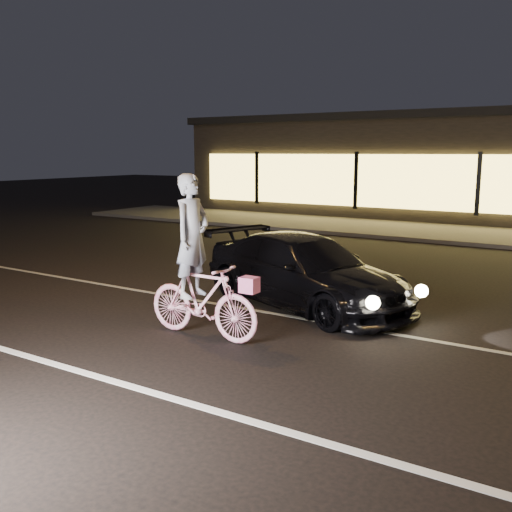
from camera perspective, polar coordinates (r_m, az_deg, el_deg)
The scene contains 7 objects.
ground at distance 7.68m, azimuth -1.14°, elevation -10.11°, with size 90.00×90.00×0.00m, color black.
lane_stripe_near at distance 6.56m, azimuth -8.51°, elevation -13.86°, with size 60.00×0.12×0.01m, color silver.
lane_stripe_far at distance 9.33m, azimuth 5.62°, elevation -6.39°, with size 60.00×0.10×0.01m, color gray.
sidewalk at distance 19.60m, azimuth 20.06°, elevation 2.04°, with size 30.00×4.00×0.12m, color #383533.
storefront at distance 25.30m, azimuth 23.22°, elevation 8.32°, with size 25.40×8.42×4.20m.
cyclist at distance 8.32m, azimuth -5.67°, elevation -2.44°, with size 1.90×0.65×2.39m.
sedan at distance 10.06m, azimuth 4.91°, elevation -1.52°, with size 4.60×3.09×1.24m.
Camera 1 is at (3.93, -6.02, 2.68)m, focal length 40.00 mm.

